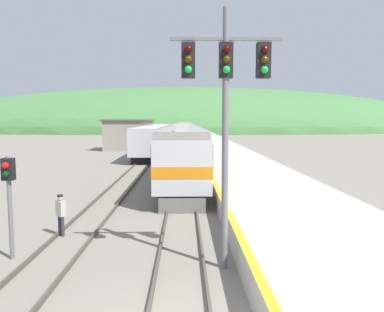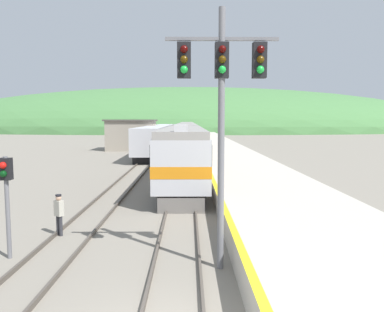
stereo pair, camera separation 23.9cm
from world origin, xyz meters
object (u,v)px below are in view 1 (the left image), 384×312
Objects in this scene: express_train_lead_car at (183,152)px; signal_post_siding at (9,186)px; carriage_third at (184,133)px; siding_train at (157,137)px; carriage_fourth at (184,130)px; carriage_second at (184,138)px; track_worker at (61,213)px; signal_mast_main at (226,92)px.

express_train_lead_car reaches higher than signal_post_siding.
carriage_third reaches higher than siding_train.
siding_train reaches higher than signal_post_siding.
carriage_fourth is at bearing 86.06° from signal_post_siding.
carriage_second is 34.56m from track_worker.
signal_mast_main reaches higher than carriage_second.
siding_train is 44.88m from signal_post_siding.
siding_train is 46.19m from signal_mast_main.
signal_post_siding is (-6.86, 0.88, -2.91)m from signal_mast_main.
carriage_fourth is 81.05m from signal_mast_main.
signal_post_siding reaches higher than track_worker.
carriage_third is 1.00× the size of carriage_fourth.
express_train_lead_car is 21.31m from carriage_second.
track_worker is at bearing 71.75° from signal_post_siding.
carriage_third is (0.00, 21.72, 0.00)m from carriage_second.
signal_mast_main is at bearing -7.27° from signal_post_siding.
carriage_second is at bearing 82.15° from track_worker.
express_train_lead_car is 43.03m from carriage_third.
track_worker is (-0.59, -42.41, -0.97)m from siding_train.
carriage_fourth is (0.00, 64.75, -0.01)m from express_train_lead_car.
signal_post_siding is at bearing -98.57° from carriage_second.
express_train_lead_car is 5.81× the size of signal_post_siding.
carriage_third and carriage_fourth have the same top height.
carriage_third is at bearing 90.00° from carriage_second.
carriage_third is 58.64m from signal_post_siding.
carriage_second reaches higher than track_worker.
express_train_lead_car reaches higher than carriage_third.
carriage_fourth is 12.72× the size of track_worker.
express_train_lead_car is 11.94× the size of track_worker.
signal_mast_main reaches higher than express_train_lead_car.
carriage_third is 14.14m from siding_train.
track_worker is (0.81, 2.45, -1.51)m from signal_post_siding.
siding_train is 5.10× the size of signal_mast_main.
carriage_second is 2.68× the size of signal_mast_main.
signal_mast_main is at bearing -89.05° from carriage_fourth.
express_train_lead_car is 2.52× the size of signal_mast_main.
track_worker is at bearing -110.08° from express_train_lead_car.
carriage_second and carriage_third have the same top height.
carriage_fourth reaches higher than siding_train.
carriage_fourth is 2.68× the size of signal_mast_main.
signal_post_siding is (-5.52, -15.35, 0.26)m from express_train_lead_car.
carriage_fourth is (0.00, 21.72, 0.00)m from carriage_third.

